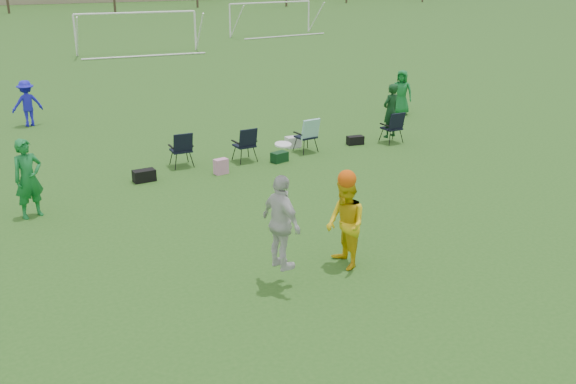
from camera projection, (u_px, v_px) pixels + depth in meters
ground at (397, 282)px, 11.12m from camera, size 260.00×260.00×0.00m
fielder_green_near at (28, 178)px, 13.70m from camera, size 0.74×0.60×1.74m
fielder_blue at (27, 103)px, 21.55m from camera, size 1.08×0.72×1.55m
fielder_green_far at (401, 92)px, 23.19m from camera, size 0.91×0.93×1.62m
center_contest at (319, 223)px, 11.06m from camera, size 1.97×1.07×2.53m
sideline_setup at (304, 134)px, 18.54m from camera, size 8.41×1.77×1.80m
goal_mid at (136, 21)px, 38.98m from camera, size 7.40×0.63×2.46m
goal_right at (271, 9)px, 49.19m from camera, size 7.35×1.14×2.46m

